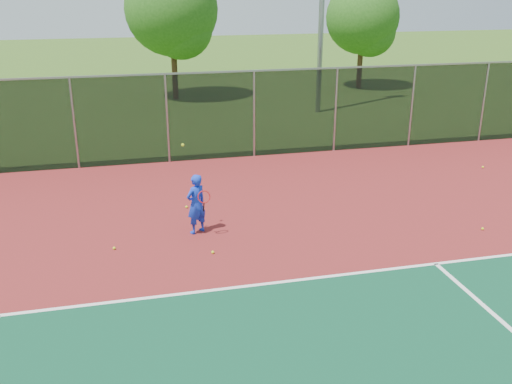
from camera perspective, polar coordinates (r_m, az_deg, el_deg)
ground at (r=10.14m, az=16.10°, el=-15.92°), size 120.00×120.00×0.00m
court_apron at (r=11.60m, az=11.33°, el=-10.41°), size 30.00×20.00×0.02m
fence_back at (r=19.96m, az=-0.19°, el=7.89°), size 30.00×0.06×3.03m
tennis_player at (r=13.94m, az=-6.00°, el=-1.18°), size 0.66×0.71×2.27m
practice_ball_0 at (r=20.42m, az=21.74°, el=2.33°), size 0.07×0.07×0.07m
practice_ball_1 at (r=15.35m, az=21.72°, el=-3.43°), size 0.07×0.07×0.07m
practice_ball_2 at (r=13.11m, az=-4.34°, el=-6.02°), size 0.07×0.07×0.07m
practice_ball_3 at (r=13.66m, az=-13.99°, el=-5.47°), size 0.07×0.07×0.07m
practice_ball_4 at (r=15.73m, az=-6.96°, el=-1.49°), size 0.07×0.07×0.07m
tree_back_left at (r=30.38m, az=-8.21°, el=17.27°), size 4.72×4.72×6.93m
tree_back_mid at (r=33.95m, az=10.81°, el=16.49°), size 4.11×4.11×6.04m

